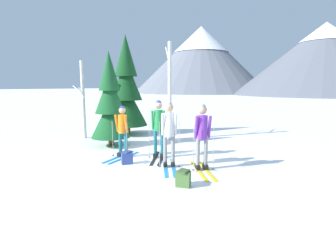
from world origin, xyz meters
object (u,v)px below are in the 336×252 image
object	(u,v)px
skier_in_orange	(122,130)
pine_tree_near	(110,103)
skier_in_white	(169,130)
pine_tree_mid	(126,90)
skier_in_purple	(202,133)
backpack_on_snow_front	(183,178)
birch_tree_tall	(83,100)
backpack_on_snow_beside	(127,158)
skier_in_green	(159,125)
birch_tree_slender	(170,90)

from	to	relation	value
skier_in_orange	pine_tree_near	world-z (taller)	pine_tree_near
skier_in_white	pine_tree_mid	bearing A→B (deg)	140.95
skier_in_purple	backpack_on_snow_front	distance (m)	1.58
birch_tree_tall	backpack_on_snow_beside	size ratio (longest dim) A/B	8.37
birch_tree_tall	backpack_on_snow_beside	xyz separation A→B (m)	(4.05, -2.14, -1.50)
skier_in_purple	backpack_on_snow_front	world-z (taller)	skier_in_purple
backpack_on_snow_front	backpack_on_snow_beside	xyz separation A→B (m)	(-2.22, 0.75, 0.00)
pine_tree_near	skier_in_purple	bearing A→B (deg)	-13.33
skier_in_white	backpack_on_snow_front	xyz separation A→B (m)	(1.01, -1.13, -0.87)
backpack_on_snow_front	skier_in_orange	bearing A→B (deg)	155.35
pine_tree_near	skier_in_orange	bearing A→B (deg)	-35.95
skier_in_orange	skier_in_green	size ratio (longest dim) A/B	0.90
skier_in_green	birch_tree_tall	world-z (taller)	birch_tree_tall
pine_tree_near	birch_tree_slender	xyz separation A→B (m)	(1.32, 2.21, 0.48)
skier_in_purple	pine_tree_mid	size ratio (longest dim) A/B	0.39
skier_in_orange	pine_tree_mid	xyz separation A→B (m)	(-2.40, 3.24, 1.20)
skier_in_orange	skier_in_green	world-z (taller)	skier_in_green
skier_in_green	pine_tree_near	size ratio (longest dim) A/B	0.52
skier_in_purple	birch_tree_slender	bearing A→B (deg)	131.23
birch_tree_tall	skier_in_purple	bearing A→B (deg)	-14.10
backpack_on_snow_front	backpack_on_snow_beside	distance (m)	2.34
skier_in_orange	birch_tree_tall	distance (m)	3.90
skier_in_orange	skier_in_green	distance (m)	1.17
skier_in_green	birch_tree_tall	distance (m)	4.68
skier_in_orange	backpack_on_snow_beside	xyz separation A→B (m)	(0.58, -0.54, -0.71)
skier_in_purple	birch_tree_slender	xyz separation A→B (m)	(-2.79, 3.18, 1.08)
backpack_on_snow_beside	birch_tree_slender	bearing A→B (deg)	100.20
skier_in_orange	birch_tree_tall	bearing A→B (deg)	155.19
skier_in_white	pine_tree_near	size ratio (longest dim) A/B	0.52
skier_in_green	skier_in_white	bearing A→B (deg)	-41.49
backpack_on_snow_beside	pine_tree_mid	bearing A→B (deg)	128.24
skier_in_orange	skier_in_white	world-z (taller)	skier_in_white
pine_tree_near	birch_tree_tall	world-z (taller)	pine_tree_near
pine_tree_mid	birch_tree_tall	xyz separation A→B (m)	(-1.07, -1.64, -0.41)
backpack_on_snow_beside	backpack_on_snow_front	bearing A→B (deg)	-18.64
skier_in_orange	skier_in_purple	xyz separation A→B (m)	(2.69, 0.05, 0.12)
skier_in_orange	birch_tree_tall	size ratio (longest dim) A/B	0.50
birch_tree_slender	backpack_on_snow_front	bearing A→B (deg)	-57.36
backpack_on_snow_front	backpack_on_snow_beside	world-z (taller)	same
pine_tree_near	backpack_on_snow_front	size ratio (longest dim) A/B	9.34
skier_in_orange	birch_tree_tall	world-z (taller)	birch_tree_tall
pine_tree_near	backpack_on_snow_front	distance (m)	5.02
pine_tree_near	skier_in_green	bearing A→B (deg)	-11.92
skier_in_orange	backpack_on_snow_front	distance (m)	3.16
pine_tree_near	backpack_on_snow_beside	distance (m)	2.92
skier_in_purple	birch_tree_tall	xyz separation A→B (m)	(-6.16, 1.55, 0.67)
backpack_on_snow_front	pine_tree_near	bearing A→B (deg)	151.26
skier_in_white	pine_tree_near	bearing A→B (deg)	159.80
skier_in_white	skier_in_purple	size ratio (longest dim) A/B	1.03
skier_in_orange	skier_in_white	size ratio (longest dim) A/B	0.89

